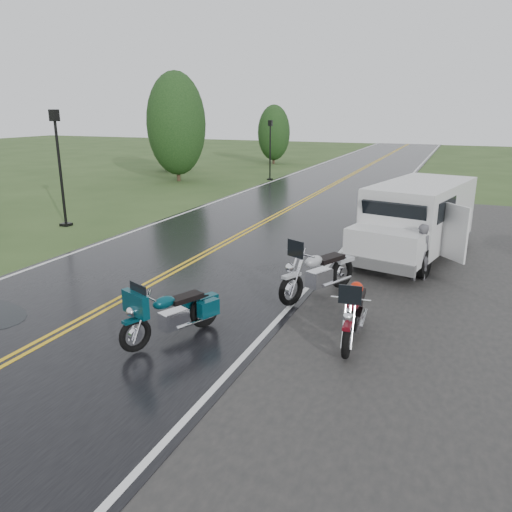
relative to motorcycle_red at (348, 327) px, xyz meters
The scene contains 12 objects.
ground 5.56m from the motorcycle_red, behind, with size 120.00×120.00×0.00m, color #2D471E.
road 11.74m from the motorcycle_red, 118.04° to the left, with size 8.00×100.00×0.04m, color black.
motorcycle_red is the anchor object (origin of this frame).
motorcycle_teal 3.79m from the motorcycle_red, 161.01° to the right, with size 0.79×2.18×1.29m, color #05333E, non-canonical shape.
motorcycle_silver 2.58m from the motorcycle_red, 131.06° to the left, with size 0.91×2.49×1.47m, color #9DA0A5, non-canonical shape.
van_white 5.67m from the motorcycle_red, 98.99° to the left, with size 2.17×5.77×2.27m, color silver, non-canonical shape.
person_at_van 5.02m from the motorcycle_red, 81.21° to the left, with size 0.55×0.36×1.50m, color #4B4A4F.
lamp_post_near_left 14.03m from the motorcycle_red, 152.30° to the left, with size 0.37×0.37×4.35m, color black, non-canonical shape.
lamp_post_far_left 23.79m from the motorcycle_red, 114.35° to the left, with size 0.32×0.32×3.71m, color black, non-canonical shape.
tree_left_mid 24.20m from the motorcycle_red, 128.09° to the left, with size 3.58×3.58×5.59m, color #1E3D19, non-canonical shape.
tree_left_far 33.66m from the motorcycle_red, 112.88° to the left, with size 2.61×2.61×4.01m, color #1E3D19, non-canonical shape.
pine_left_far 29.59m from the motorcycle_red, 127.52° to the left, with size 2.45×2.45×5.11m, color #1E3D19, non-canonical shape.
Camera 1 is at (7.11, -8.34, 4.30)m, focal length 35.00 mm.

